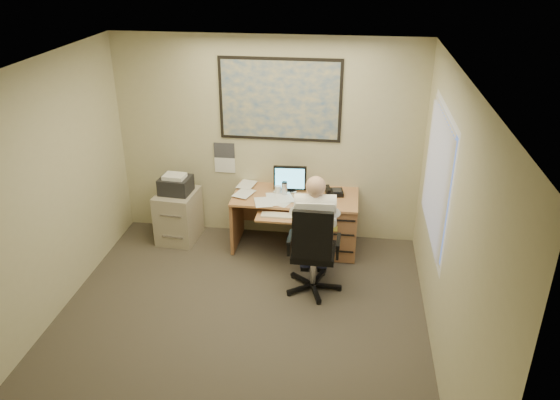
# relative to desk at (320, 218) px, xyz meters

# --- Properties ---
(room_shell) EXTENTS (4.00, 4.50, 2.70)m
(room_shell) POSITION_rel_desk_xyz_m (-0.74, -1.90, 0.91)
(room_shell) COLOR #3D372F
(room_shell) RESTS_ON ground
(desk) EXTENTS (1.60, 0.97, 1.09)m
(desk) POSITION_rel_desk_xyz_m (0.00, 0.00, 0.00)
(desk) COLOR tan
(desk) RESTS_ON ground
(world_map) EXTENTS (1.56, 0.03, 1.06)m
(world_map) POSITION_rel_desk_xyz_m (-0.58, 0.33, 1.46)
(world_map) COLOR #1E4C93
(world_map) RESTS_ON room_shell
(wall_calendar) EXTENTS (0.28, 0.01, 0.42)m
(wall_calendar) POSITION_rel_desk_xyz_m (-1.33, 0.34, 0.64)
(wall_calendar) COLOR white
(wall_calendar) RESTS_ON room_shell
(window_blinds) EXTENTS (0.06, 1.40, 1.30)m
(window_blinds) POSITION_rel_desk_xyz_m (1.23, -1.10, 1.11)
(window_blinds) COLOR beige
(window_blinds) RESTS_ON room_shell
(filing_cabinet) EXTENTS (0.54, 0.63, 0.95)m
(filing_cabinet) POSITION_rel_desk_xyz_m (-1.92, -0.00, -0.03)
(filing_cabinet) COLOR #A59A85
(filing_cabinet) RESTS_ON ground
(office_chair) EXTENTS (0.68, 0.68, 1.13)m
(office_chair) POSITION_rel_desk_xyz_m (-0.01, -1.02, -0.11)
(office_chair) COLOR black
(office_chair) RESTS_ON ground
(person) EXTENTS (0.63, 0.87, 1.41)m
(person) POSITION_rel_desk_xyz_m (-0.01, -0.93, 0.27)
(person) COLOR white
(person) RESTS_ON office_chair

